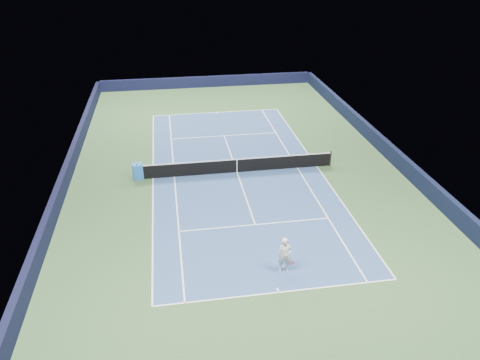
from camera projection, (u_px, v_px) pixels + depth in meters
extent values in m
plane|color=#2F4F2B|center=(237.00, 172.00, 30.90)|extent=(40.00, 40.00, 0.00)
cube|color=black|center=(207.00, 82.00, 47.96)|extent=(22.00, 0.35, 1.10)
cube|color=black|center=(392.00, 154.00, 32.18)|extent=(0.35, 40.00, 1.10)
cube|color=black|center=(65.00, 177.00, 29.11)|extent=(0.35, 40.00, 1.10)
cube|color=navy|center=(237.00, 172.00, 30.90)|extent=(10.97, 23.77, 0.01)
cube|color=white|center=(216.00, 112.00, 41.28)|extent=(10.97, 0.08, 0.00)
cube|color=white|center=(279.00, 292.00, 20.51)|extent=(10.97, 0.08, 0.00)
cube|color=white|center=(317.00, 166.00, 31.67)|extent=(0.08, 23.77, 0.00)
cube|color=white|center=(153.00, 178.00, 30.11)|extent=(0.08, 23.77, 0.00)
cube|color=white|center=(297.00, 168.00, 31.48)|extent=(0.08, 23.77, 0.00)
cube|color=white|center=(174.00, 177.00, 30.31)|extent=(0.08, 23.77, 0.00)
cube|color=white|center=(224.00, 136.00, 36.48)|extent=(8.23, 0.08, 0.00)
cube|color=white|center=(255.00, 225.00, 25.30)|extent=(8.23, 0.08, 0.00)
cube|color=white|center=(237.00, 172.00, 30.89)|extent=(0.08, 12.80, 0.00)
cube|color=white|center=(216.00, 113.00, 41.15)|extent=(0.08, 0.30, 0.00)
cube|color=white|center=(278.00, 290.00, 20.64)|extent=(0.08, 0.30, 0.00)
cylinder|color=black|center=(138.00, 172.00, 29.74)|extent=(0.10, 0.10, 1.07)
cylinder|color=black|center=(330.00, 158.00, 31.56)|extent=(0.10, 0.10, 1.07)
cube|color=black|center=(237.00, 166.00, 30.68)|extent=(12.80, 0.03, 0.91)
cube|color=white|center=(237.00, 159.00, 30.46)|extent=(12.80, 0.04, 0.06)
cube|color=white|center=(237.00, 166.00, 30.68)|extent=(0.05, 0.04, 0.91)
cube|color=blue|center=(138.00, 171.00, 29.88)|extent=(0.71, 0.66, 1.02)
cube|color=silver|center=(143.00, 172.00, 29.95)|extent=(0.09, 0.45, 0.45)
imported|color=silver|center=(285.00, 255.00, 21.43)|extent=(0.68, 0.49, 1.77)
cylinder|color=pink|center=(292.00, 259.00, 21.53)|extent=(0.03, 0.03, 0.29)
cylinder|color=black|center=(291.00, 263.00, 21.64)|extent=(0.29, 0.02, 0.29)
cylinder|color=#C57F97|center=(291.00, 263.00, 21.64)|extent=(0.31, 0.03, 0.31)
sphere|color=gold|center=(283.00, 222.00, 21.79)|extent=(0.07, 0.07, 0.07)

